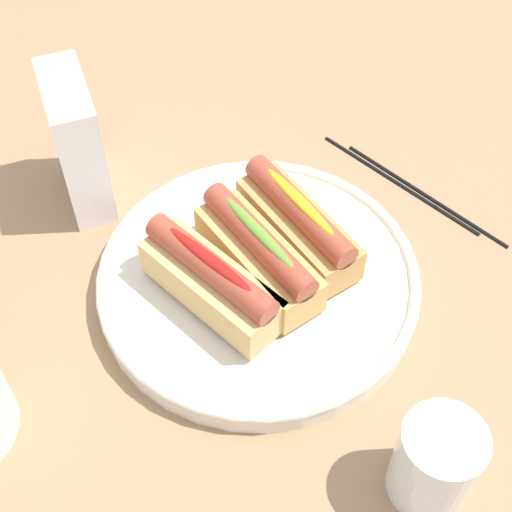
{
  "coord_description": "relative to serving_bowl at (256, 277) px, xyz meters",
  "views": [
    {
      "loc": [
        -0.36,
        0.28,
        0.61
      ],
      "look_at": [
        0.0,
        0.01,
        0.05
      ],
      "focal_mm": 51.9,
      "sensor_mm": 36.0,
      "label": 1
    }
  ],
  "objects": [
    {
      "name": "ground_plane",
      "position": [
        -0.0,
        -0.01,
        -0.02
      ],
      "size": [
        2.4,
        2.4,
        0.0
      ],
      "primitive_type": "plane",
      "color": "#9E7A56"
    },
    {
      "name": "serving_bowl",
      "position": [
        0.0,
        0.0,
        0.0
      ],
      "size": [
        0.32,
        0.32,
        0.03
      ],
      "color": "silver",
      "rests_on": "ground_plane"
    },
    {
      "name": "hotdog_front",
      "position": [
        0.0,
        -0.05,
        0.04
      ],
      "size": [
        0.15,
        0.06,
        0.06
      ],
      "color": "tan",
      "rests_on": "serving_bowl"
    },
    {
      "name": "hotdog_back",
      "position": [
        -0.0,
        -0.0,
        0.04
      ],
      "size": [
        0.15,
        0.05,
        0.06
      ],
      "color": "tan",
      "rests_on": "serving_bowl"
    },
    {
      "name": "hotdog_side",
      "position": [
        -0.0,
        0.05,
        0.04
      ],
      "size": [
        0.16,
        0.07,
        0.06
      ],
      "color": "#DBB270",
      "rests_on": "serving_bowl"
    },
    {
      "name": "water_glass",
      "position": [
        -0.25,
        0.01,
        0.03
      ],
      "size": [
        0.07,
        0.07,
        0.09
      ],
      "color": "white",
      "rests_on": "ground_plane"
    },
    {
      "name": "napkin_box",
      "position": [
        0.22,
        0.07,
        0.06
      ],
      "size": [
        0.12,
        0.07,
        0.15
      ],
      "primitive_type": "cube",
      "rotation": [
        0.0,
        0.0,
        -0.29
      ],
      "color": "white",
      "rests_on": "ground_plane"
    },
    {
      "name": "chopstick_near",
      "position": [
        0.02,
        -0.22,
        -0.01
      ],
      "size": [
        0.22,
        0.04,
        0.01
      ],
      "primitive_type": "cylinder",
      "rotation": [
        0.0,
        1.57,
        0.16
      ],
      "color": "black",
      "rests_on": "ground_plane"
    },
    {
      "name": "chopstick_far",
      "position": [
        -0.01,
        -0.23,
        -0.01
      ],
      "size": [
        0.22,
        0.04,
        0.01
      ],
      "primitive_type": "cylinder",
      "rotation": [
        0.0,
        1.57,
        0.15
      ],
      "color": "black",
      "rests_on": "ground_plane"
    }
  ]
}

